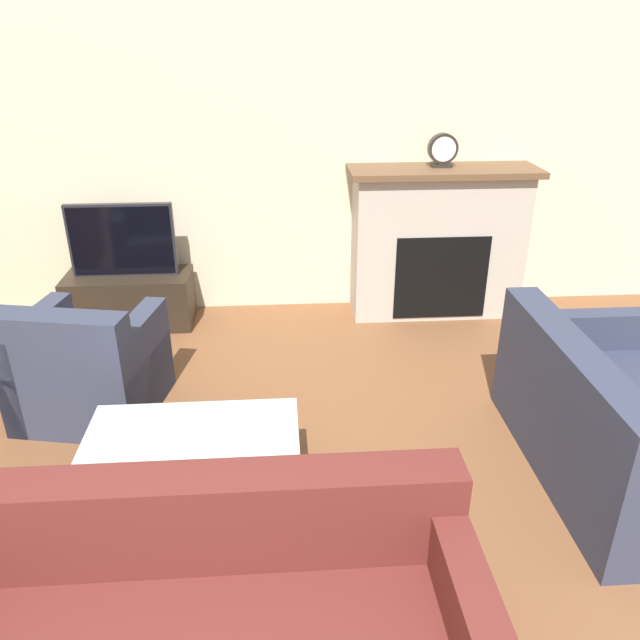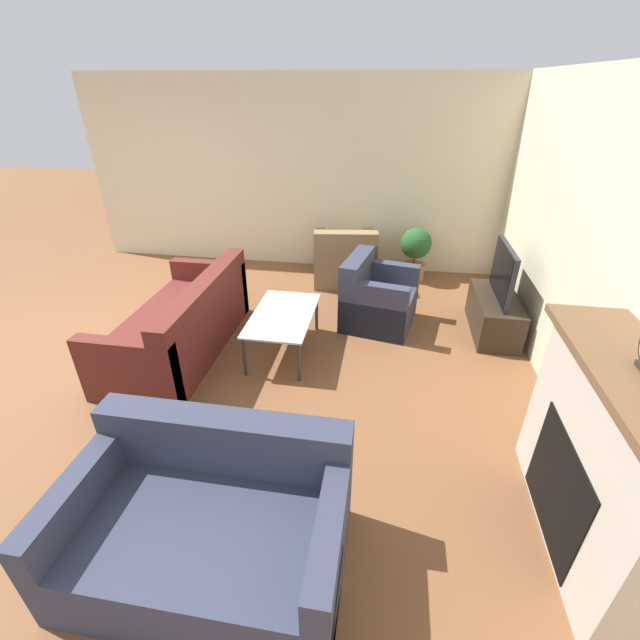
% 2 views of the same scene
% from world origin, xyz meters
% --- Properties ---
extents(ground_plane, '(20.00, 20.00, 0.00)m').
position_xyz_m(ground_plane, '(0.00, 0.00, 0.00)').
color(ground_plane, brown).
extents(wall_back, '(8.55, 0.06, 2.70)m').
position_xyz_m(wall_back, '(0.00, 4.74, 1.35)').
color(wall_back, beige).
rests_on(wall_back, ground_plane).
extents(wall_left, '(0.06, 7.71, 2.70)m').
position_xyz_m(wall_left, '(-2.81, 2.35, 1.35)').
color(wall_left, beige).
rests_on(wall_left, ground_plane).
extents(fireplace, '(1.54, 0.50, 1.27)m').
position_xyz_m(fireplace, '(1.58, 4.48, 0.66)').
color(fireplace, '#BCB2A3').
rests_on(fireplace, ground_plane).
extents(tv_stand, '(1.02, 0.45, 0.44)m').
position_xyz_m(tv_stand, '(-1.03, 4.40, 0.22)').
color(tv_stand, '#2D2319').
rests_on(tv_stand, ground_plane).
extents(tv, '(0.84, 0.06, 0.60)m').
position_xyz_m(tv, '(-1.03, 4.40, 0.74)').
color(tv, '#232328').
rests_on(tv, tv_stand).
extents(couch_sectional, '(1.99, 0.91, 0.82)m').
position_xyz_m(couch_sectional, '(-0.09, 1.04, 0.29)').
color(couch_sectional, '#5B231E').
rests_on(couch_sectional, ground_plane).
extents(couch_loveseat, '(0.98, 1.58, 0.82)m').
position_xyz_m(couch_loveseat, '(2.08, 2.23, 0.29)').
color(couch_loveseat, '#33384C').
rests_on(couch_loveseat, ground_plane).
extents(armchair_by_window, '(0.92, 0.96, 0.82)m').
position_xyz_m(armchair_by_window, '(-2.20, 2.54, 0.30)').
color(armchair_by_window, '#8C704C').
rests_on(armchair_by_window, ground_plane).
extents(armchair_accent, '(0.95, 0.91, 0.82)m').
position_xyz_m(armchair_accent, '(-1.02, 3.05, 0.30)').
color(armchair_accent, '#33384C').
rests_on(armchair_accent, ground_plane).
extents(coffee_table, '(1.08, 0.62, 0.45)m').
position_xyz_m(coffee_table, '(-0.24, 2.11, 0.41)').
color(coffee_table, '#333338').
rests_on(coffee_table, ground_plane).
extents(potted_plant, '(0.44, 0.44, 0.77)m').
position_xyz_m(potted_plant, '(-2.43, 3.53, 0.45)').
color(potted_plant, '#AD704C').
rests_on(potted_plant, ground_plane).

